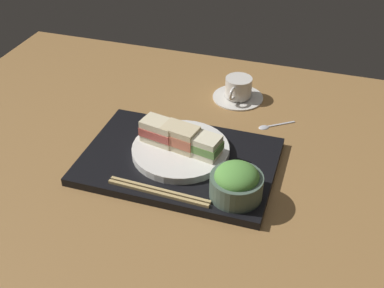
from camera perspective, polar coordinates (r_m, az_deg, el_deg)
ground_plane at (r=119.08cm, az=-1.69°, el=-0.83°), size 140.00×100.00×3.00cm
serving_tray at (r=111.94cm, az=-1.55°, el=-2.02°), size 43.80×29.87×1.96cm
sandwich_plate at (r=112.17cm, az=-1.34°, el=-0.72°), size 22.52×22.52×1.77cm
sandwich_near at (r=112.33cm, az=-3.85°, el=1.53°), size 9.02×6.86×5.44cm
sandwich_middle at (r=110.01cm, az=-1.36°, el=0.80°), size 8.94×6.74×5.52cm
sandwich_far at (r=108.15cm, az=1.22°, el=-0.13°), size 9.26×6.70×4.84cm
salad_bowl at (r=99.62cm, az=5.23°, el=-4.50°), size 11.02×11.02×7.57cm
chopsticks_pair at (r=102.12cm, az=-3.94°, el=-5.60°), size 22.64×2.69×0.70cm
coffee_cup at (r=136.28cm, az=5.43°, el=6.31°), size 14.11×14.11×6.24cm
teaspoon at (r=126.31cm, az=9.02°, el=2.14°), size 8.97×6.83×0.80cm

